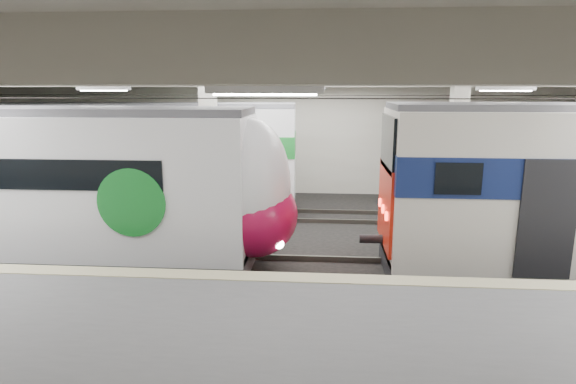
{
  "coord_description": "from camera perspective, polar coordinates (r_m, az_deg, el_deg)",
  "views": [
    {
      "loc": [
        0.82,
        -12.63,
        4.98
      ],
      "look_at": [
        -0.23,
        1.0,
        2.0
      ],
      "focal_mm": 30.0,
      "sensor_mm": 36.0,
      "label": 1
    }
  ],
  "objects": [
    {
      "name": "station_hall",
      "position": [
        11.06,
        0.13,
        3.27
      ],
      "size": [
        36.0,
        24.0,
        5.75
      ],
      "color": "black",
      "rests_on": "ground"
    },
    {
      "name": "modern_emu",
      "position": [
        14.73,
        -24.23,
        0.29
      ],
      "size": [
        13.82,
        2.85,
        4.46
      ],
      "color": "white",
      "rests_on": "ground"
    },
    {
      "name": "far_train",
      "position": [
        20.0,
        -19.25,
        3.83
      ],
      "size": [
        13.86,
        3.43,
        4.4
      ],
      "rotation": [
        0.0,
        0.0,
        0.05
      ],
      "color": "white",
      "rests_on": "ground"
    }
  ]
}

